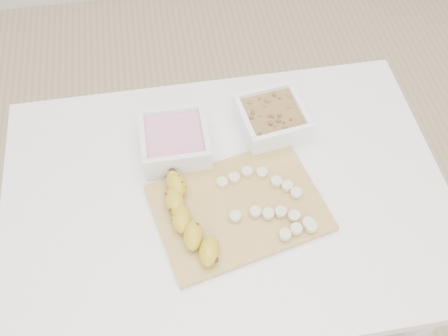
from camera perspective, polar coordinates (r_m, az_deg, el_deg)
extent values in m
plane|color=#C6AD89|center=(1.81, 0.16, -15.30)|extent=(3.50, 3.50, 0.00)
cube|color=white|center=(1.14, 0.25, -3.48)|extent=(1.00, 0.70, 0.04)
cylinder|color=white|center=(1.64, -16.90, -3.51)|extent=(0.05, 0.05, 0.71)
cylinder|color=white|center=(1.69, 13.38, 0.61)|extent=(0.05, 0.05, 0.71)
cube|color=white|center=(1.16, -5.62, 3.06)|extent=(0.15, 0.15, 0.07)
cube|color=pink|center=(1.16, -5.63, 3.15)|extent=(0.13, 0.13, 0.04)
cube|color=white|center=(1.21, 5.47, 5.58)|extent=(0.17, 0.17, 0.07)
cube|color=brown|center=(1.20, 5.48, 5.67)|extent=(0.14, 0.14, 0.04)
cube|color=tan|center=(1.10, 1.69, -4.56)|extent=(0.40, 0.33, 0.01)
cylinder|color=beige|center=(1.11, -0.21, -1.69)|extent=(0.03, 0.03, 0.01)
cylinder|color=beige|center=(1.12, 1.19, -1.13)|extent=(0.03, 0.03, 0.01)
cylinder|color=beige|center=(1.13, 2.64, -0.45)|extent=(0.03, 0.03, 0.01)
cylinder|color=beige|center=(1.13, 4.36, -0.52)|extent=(0.03, 0.03, 0.01)
cylinder|color=beige|center=(1.12, 6.01, -1.55)|extent=(0.03, 0.03, 0.01)
cylinder|color=beige|center=(1.11, 7.23, -2.04)|extent=(0.03, 0.03, 0.01)
cylinder|color=beige|center=(1.11, 8.24, -2.84)|extent=(0.03, 0.03, 0.01)
cylinder|color=beige|center=(1.07, 1.29, -5.56)|extent=(0.03, 0.03, 0.01)
cylinder|color=beige|center=(1.07, 3.61, -5.00)|extent=(0.03, 0.03, 0.01)
cylinder|color=beige|center=(1.07, 5.09, -5.24)|extent=(0.03, 0.03, 0.01)
cylinder|color=beige|center=(1.08, 6.50, -5.00)|extent=(0.03, 0.03, 0.01)
cylinder|color=beige|center=(1.08, 8.01, -5.44)|extent=(0.03, 0.03, 0.01)
cylinder|color=beige|center=(1.07, 9.93, -6.62)|extent=(0.03, 0.03, 0.01)
cylinder|color=beige|center=(1.06, 8.25, -6.90)|extent=(0.03, 0.03, 0.01)
cylinder|color=beige|center=(1.07, 9.61, -6.24)|extent=(0.03, 0.03, 0.01)
cylinder|color=beige|center=(1.05, 7.01, -7.55)|extent=(0.03, 0.03, 0.01)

